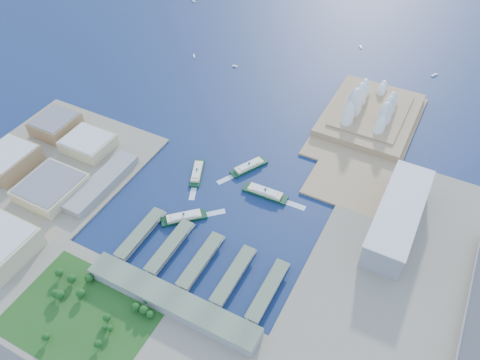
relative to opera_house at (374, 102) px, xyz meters
The scene contains 20 objects.
ground 300.75m from the opera_house, 110.56° to the right, with size 3000.00×3000.00×0.00m, color #0D1F40.
west_land 524.58m from the opera_house, 132.68° to the right, with size 220.00×390.00×3.00m, color gray.
south_land 502.05m from the opera_house, 102.09° to the right, with size 720.00×180.00×3.00m, color gray.
east_land 357.85m from the opera_house, 67.75° to the right, with size 240.00×500.00×3.00m, color gray.
peninsula 36.56m from the opera_house, 82.87° to the right, with size 135.00×220.00×3.00m, color tan.
opera_house is the anchor object (origin of this frame).
toaster_building 219.62m from the opera_house, 65.77° to the right, with size 45.00×155.00×35.00m, color gray.
west_buildings 498.76m from the opera_house, 135.41° to the right, with size 200.00×280.00×27.00m, color #9A764D, non-canonical shape.
ferry_wharves 367.50m from the opera_house, 104.38° to the right, with size 184.00×90.00×9.30m, color #58684F, non-canonical shape.
terminal_building 425.27m from the opera_house, 102.24° to the right, with size 200.00×28.00×12.00m, color gray.
park 498.56m from the opera_house, 109.34° to the right, with size 150.00×110.00×16.00m, color #194714, non-canonical shape.
ferry_a 289.29m from the opera_house, 126.69° to the right, with size 13.41×52.67×9.96m, color #0D351C, non-canonical shape.
ferry_b 221.61m from the opera_house, 121.43° to the right, with size 14.13×55.53×10.50m, color #0D351C, non-canonical shape.
ferry_c 340.70m from the opera_house, 115.13° to the right, with size 14.40×56.57×10.70m, color #0D351C, non-canonical shape.
ferry_d 236.15m from the opera_house, 108.22° to the right, with size 15.32×60.20×11.38m, color #0D351C, non-canonical shape.
boat_a 343.81m from the opera_house, behind, with size 3.02×12.06×2.33m, color white, non-canonical shape.
boat_b 261.82m from the opera_house, behind, with size 3.41×9.73×2.63m, color white, non-canonical shape.
boat_c 187.06m from the opera_house, 69.74° to the left, with size 3.73×12.80×2.88m, color white, non-canonical shape.
boat_d 525.53m from the opera_house, 153.23° to the left, with size 3.93×17.97×3.03m, color white, non-canonical shape.
boat_e 225.38m from the opera_house, 110.78° to the left, with size 3.39×10.67×2.62m, color white, non-canonical shape.
Camera 1 is at (198.38, -330.77, 441.28)m, focal length 35.00 mm.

